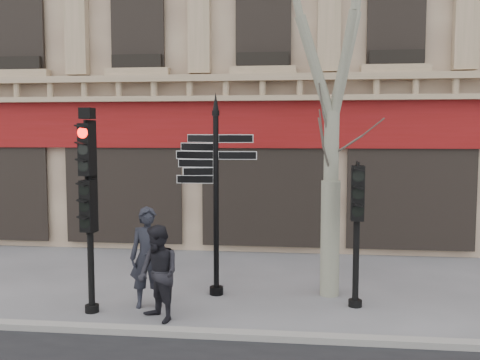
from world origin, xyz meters
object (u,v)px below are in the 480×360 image
object	(u,v)px
traffic_signal_main	(89,185)
pedestrian_a	(148,257)
pedestrian_b	(158,274)
fingerpost	(216,160)
traffic_signal_secondary	(357,209)

from	to	relation	value
traffic_signal_main	pedestrian_a	distance (m)	1.79
traffic_signal_main	pedestrian_b	world-z (taller)	traffic_signal_main
pedestrian_a	pedestrian_b	world-z (taller)	pedestrian_a
fingerpost	pedestrian_a	size ratio (longest dim) A/B	2.14
traffic_signal_secondary	pedestrian_b	size ratio (longest dim) A/B	1.59
fingerpost	pedestrian_b	xyz separation A→B (m)	(-0.78, -1.67, -1.95)
fingerpost	traffic_signal_main	distance (m)	2.58
traffic_signal_main	pedestrian_b	xyz separation A→B (m)	(1.38, -0.31, -1.55)
pedestrian_a	pedestrian_b	size ratio (longest dim) A/B	1.13
traffic_signal_main	traffic_signal_secondary	bearing A→B (deg)	15.07
pedestrian_a	fingerpost	bearing A→B (deg)	28.31
fingerpost	pedestrian_b	world-z (taller)	fingerpost
traffic_signal_main	pedestrian_a	xyz separation A→B (m)	(0.98, 0.42, -1.44)
pedestrian_b	pedestrian_a	bearing A→B (deg)	161.41
traffic_signal_main	pedestrian_a	bearing A→B (deg)	27.92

